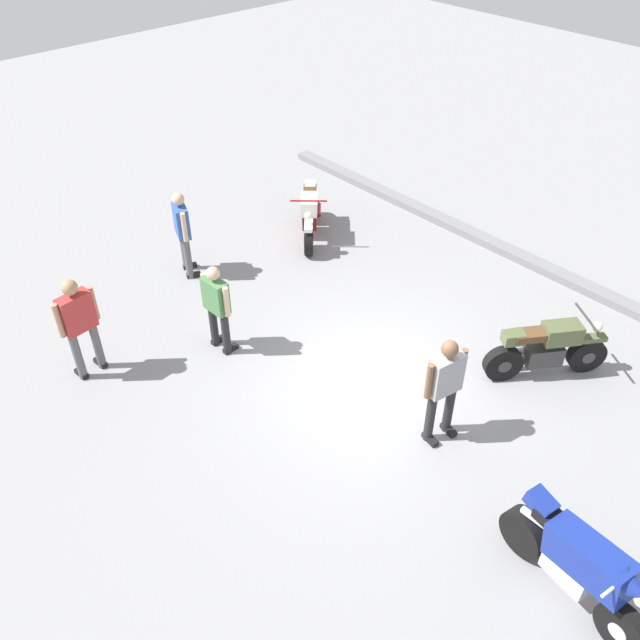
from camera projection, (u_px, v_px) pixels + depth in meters
name	position (u px, v px, depth m)	size (l,w,h in m)	color
ground_plane	(379.00, 386.00, 9.99)	(40.00, 40.00, 0.00)	gray
curb_edge	(546.00, 269.00, 12.39)	(14.00, 0.30, 0.15)	gray
motorcycle_olive_vintage	(547.00, 350.00, 9.92)	(1.22, 1.71, 1.07)	black
motorcycle_cream_vintage	(310.00, 214.00, 13.19)	(1.53, 1.46, 1.07)	black
motorcycle_blue_sportbike	(578.00, 563.00, 7.01)	(1.95, 0.71, 1.14)	black
person_in_red_shirt	(79.00, 322.00, 9.64)	(0.34, 0.67, 1.73)	#59595B
person_in_gray_shirt	(444.00, 384.00, 8.64)	(0.38, 0.66, 1.69)	#262628
person_in_green_shirt	(217.00, 305.00, 10.15)	(0.62, 0.32, 1.57)	#262628
person_in_blue_shirt	(183.00, 229.00, 11.83)	(0.63, 0.44, 1.66)	#59595B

